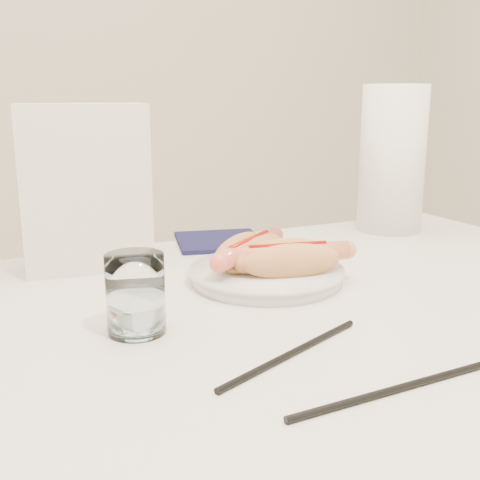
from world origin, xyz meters
name	(u,v)px	position (x,y,z in m)	size (l,w,h in m)	color
table	(273,362)	(0.00, 0.00, 0.69)	(1.20, 0.80, 0.75)	white
plate	(266,276)	(0.05, 0.12, 0.76)	(0.21, 0.21, 0.02)	silver
hotdog_left	(250,253)	(0.04, 0.14, 0.79)	(0.15, 0.13, 0.05)	#C4824E
hotdog_right	(288,259)	(0.07, 0.09, 0.79)	(0.17, 0.09, 0.05)	#DD9356
water_glass	(136,294)	(-0.16, 0.02, 0.79)	(0.06, 0.06, 0.09)	white
chopstick_near	(292,353)	(-0.04, -0.11, 0.75)	(0.01, 0.01, 0.21)	black
chopstick_far	(392,390)	(0.00, -0.21, 0.75)	(0.01, 0.01, 0.22)	black
napkin_box	(85,188)	(-0.15, 0.30, 0.87)	(0.18, 0.10, 0.24)	silver
navy_napkin	(219,241)	(0.09, 0.35, 0.75)	(0.14, 0.14, 0.01)	#111237
paper_towel_roll	(392,159)	(0.42, 0.30, 0.89)	(0.12, 0.12, 0.27)	white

